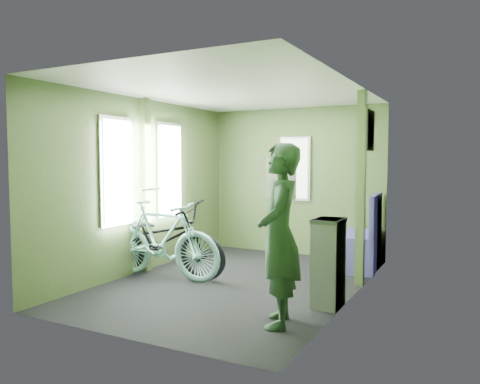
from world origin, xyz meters
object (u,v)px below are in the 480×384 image
object	(u,v)px
waste_box	(328,263)
bench_seat	(359,246)
bicycle_black	(161,276)
bicycle_mint	(162,279)
passenger	(279,235)

from	to	relation	value
waste_box	bench_seat	world-z (taller)	bench_seat
bicycle_black	bicycle_mint	bearing A→B (deg)	-143.36
bicycle_mint	bench_seat	xyz separation A→B (m)	(2.07, 1.71, 0.30)
passenger	bicycle_mint	bearing A→B (deg)	-133.75
waste_box	passenger	bearing A→B (deg)	-108.42
bench_seat	passenger	bearing A→B (deg)	-97.98
bicycle_mint	bench_seat	distance (m)	2.70
waste_box	bicycle_black	bearing A→B (deg)	174.58
bench_seat	waste_box	bearing A→B (deg)	-91.63
passenger	bench_seat	world-z (taller)	passenger
bench_seat	bicycle_mint	bearing A→B (deg)	-145.63
passenger	waste_box	world-z (taller)	passenger
bicycle_mint	passenger	distance (m)	2.27
bicycle_mint	bicycle_black	bearing A→B (deg)	38.29
waste_box	bench_seat	size ratio (longest dim) A/B	0.87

